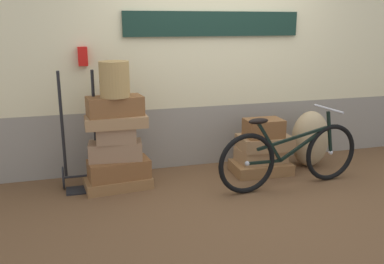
# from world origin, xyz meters

# --- Properties ---
(ground) EXTENTS (9.54, 5.20, 0.06)m
(ground) POSITION_xyz_m (0.00, 0.00, -0.03)
(ground) COLOR brown
(station_building) EXTENTS (7.54, 0.74, 2.41)m
(station_building) POSITION_xyz_m (0.01, 0.85, 1.21)
(station_building) COLOR gray
(station_building) RESTS_ON ground
(suitcase_0) EXTENTS (0.71, 0.44, 0.11)m
(suitcase_0) POSITION_xyz_m (-1.26, 0.28, 0.06)
(suitcase_0) COLOR olive
(suitcase_0) RESTS_ON ground
(suitcase_1) EXTENTS (0.66, 0.37, 0.20)m
(suitcase_1) POSITION_xyz_m (-1.24, 0.27, 0.21)
(suitcase_1) COLOR brown
(suitcase_1) RESTS_ON suitcase_0
(suitcase_2) EXTENTS (0.57, 0.32, 0.19)m
(suitcase_2) POSITION_xyz_m (-1.27, 0.30, 0.41)
(suitcase_2) COLOR #937051
(suitcase_2) RESTS_ON suitcase_1
(suitcase_3) EXTENTS (0.41, 0.22, 0.16)m
(suitcase_3) POSITION_xyz_m (-1.26, 0.26, 0.58)
(suitcase_3) COLOR #937051
(suitcase_3) RESTS_ON suitcase_2
(suitcase_4) EXTENTS (0.63, 0.30, 0.12)m
(suitcase_4) POSITION_xyz_m (-1.25, 0.28, 0.72)
(suitcase_4) COLOR #9E754C
(suitcase_4) RESTS_ON suitcase_3
(suitcase_5) EXTENTS (0.58, 0.34, 0.20)m
(suitcase_5) POSITION_xyz_m (-1.25, 0.31, 0.88)
(suitcase_5) COLOR brown
(suitcase_5) RESTS_ON suitcase_4
(suitcase_6) EXTENTS (0.68, 0.46, 0.13)m
(suitcase_6) POSITION_xyz_m (0.40, 0.27, 0.06)
(suitcase_6) COLOR olive
(suitcase_6) RESTS_ON ground
(suitcase_7) EXTENTS (0.55, 0.38, 0.16)m
(suitcase_7) POSITION_xyz_m (0.41, 0.30, 0.21)
(suitcase_7) COLOR #9E754C
(suitcase_7) RESTS_ON suitcase_6
(suitcase_8) EXTENTS (0.62, 0.44, 0.15)m
(suitcase_8) POSITION_xyz_m (0.45, 0.29, 0.36)
(suitcase_8) COLOR #9E754C
(suitcase_8) RESTS_ON suitcase_7
(suitcase_9) EXTENTS (0.43, 0.30, 0.21)m
(suitcase_9) POSITION_xyz_m (0.41, 0.26, 0.54)
(suitcase_9) COLOR brown
(suitcase_9) RESTS_ON suitcase_8
(wicker_basket) EXTENTS (0.30, 0.30, 0.36)m
(wicker_basket) POSITION_xyz_m (-1.24, 0.28, 1.16)
(wicker_basket) COLOR #A8844C
(wicker_basket) RESTS_ON suitcase_5
(luggage_trolley) EXTENTS (0.41, 0.34, 1.25)m
(luggage_trolley) POSITION_xyz_m (-1.62, 0.39, 0.31)
(luggage_trolley) COLOR black
(luggage_trolley) RESTS_ON ground
(burlap_sack) EXTENTS (0.46, 0.39, 0.68)m
(burlap_sack) POSITION_xyz_m (1.07, 0.33, 0.34)
(burlap_sack) COLOR tan
(burlap_sack) RESTS_ON ground
(bicycle) EXTENTS (1.68, 0.46, 0.83)m
(bicycle) POSITION_xyz_m (0.50, -0.20, 0.34)
(bicycle) COLOR black
(bicycle) RESTS_ON ground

